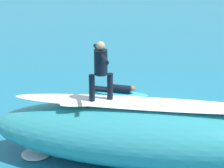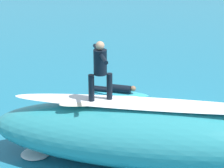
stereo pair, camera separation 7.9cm
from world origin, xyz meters
name	(u,v)px [view 2 (the right image)]	position (x,y,z in m)	size (l,w,h in m)	color
ground_plane	(150,126)	(0.00, 0.00, 0.00)	(120.00, 120.00, 0.00)	teal
wave_crest	(150,134)	(-0.65, 2.12, 0.87)	(8.92, 2.49, 1.73)	teal
wave_foam_lip	(152,104)	(-0.65, 2.12, 1.77)	(7.58, 0.87, 0.08)	white
surfboard_riding	(101,101)	(0.68, 2.45, 1.77)	(2.24, 0.54, 0.07)	#EAE5C6
surfer_riding	(100,67)	(0.68, 2.45, 2.75)	(0.98, 1.33, 1.63)	black
surfboard_paddling	(120,93)	(1.94, -2.16, 0.03)	(2.30, 0.57, 0.06)	#33B2D1
surfer_paddling	(117,89)	(2.08, -2.15, 0.20)	(1.79, 0.50, 0.32)	black
foam_patch_mid	(211,127)	(-1.86, -0.61, 0.05)	(0.83, 0.82, 0.10)	white
foam_patch_far	(36,154)	(2.49, 3.04, 0.05)	(0.85, 0.77, 0.10)	white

